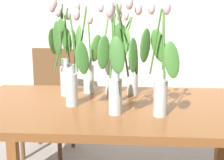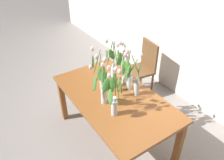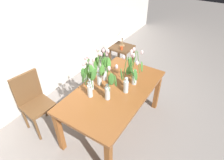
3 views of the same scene
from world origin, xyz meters
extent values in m
cube|color=silver|center=(0.00, 1.51, 1.35)|extent=(9.00, 0.10, 2.70)
cube|color=brown|center=(0.00, 0.00, 0.72)|extent=(1.60, 0.90, 0.04)
cube|color=brown|center=(-0.74, 0.39, 0.35)|extent=(0.07, 0.07, 0.70)
cube|color=brown|center=(0.74, 0.39, 0.35)|extent=(0.07, 0.07, 0.70)
cylinder|color=silver|center=(-0.01, 0.23, 0.83)|extent=(0.07, 0.07, 0.18)
cylinder|color=silver|center=(-0.01, 0.23, 0.94)|extent=(0.04, 0.04, 0.05)
cylinder|color=silver|center=(-0.01, 0.23, 0.80)|extent=(0.06, 0.06, 0.11)
cylinder|color=#56933D|center=(-0.04, 0.20, 1.11)|extent=(0.05, 0.06, 0.33)
ellipsoid|color=silver|center=(-0.07, 0.18, 1.27)|extent=(0.04, 0.04, 0.06)
ellipsoid|color=#4C8E38|center=(-0.05, 0.15, 1.02)|extent=(0.07, 0.06, 0.17)
cylinder|color=#56933D|center=(0.00, 0.20, 1.11)|extent=(0.03, 0.07, 0.34)
ellipsoid|color=silver|center=(0.01, 0.17, 1.29)|extent=(0.04, 0.04, 0.06)
ellipsoid|color=#4C8E38|center=(0.04, 0.16, 1.10)|extent=(0.08, 0.07, 0.17)
cylinder|color=#56933D|center=(0.03, 0.27, 1.08)|extent=(0.09, 0.08, 0.27)
ellipsoid|color=silver|center=(0.08, 0.31, 1.22)|extent=(0.04, 0.04, 0.06)
ellipsoid|color=#4C8E38|center=(0.05, 0.32, 1.04)|extent=(0.09, 0.08, 0.18)
cylinder|color=#56933D|center=(0.01, 0.17, 1.11)|extent=(0.06, 0.11, 0.32)
ellipsoid|color=silver|center=(0.04, 0.12, 1.28)|extent=(0.04, 0.04, 0.06)
ellipsoid|color=#4C8E38|center=(0.06, 0.14, 1.10)|extent=(0.08, 0.07, 0.18)
cylinder|color=silver|center=(0.12, 0.24, 0.83)|extent=(0.07, 0.07, 0.18)
cylinder|color=silver|center=(0.12, 0.24, 0.94)|extent=(0.04, 0.04, 0.05)
cylinder|color=silver|center=(0.12, 0.24, 0.80)|extent=(0.06, 0.06, 0.11)
cylinder|color=#478433|center=(0.08, 0.19, 1.08)|extent=(0.08, 0.10, 0.27)
ellipsoid|color=silver|center=(0.04, 0.14, 1.23)|extent=(0.04, 0.04, 0.06)
ellipsoid|color=#4C8E38|center=(0.07, 0.14, 1.07)|extent=(0.08, 0.08, 0.17)
cylinder|color=#478433|center=(0.05, 0.21, 1.09)|extent=(0.12, 0.05, 0.27)
ellipsoid|color=silver|center=(-0.01, 0.19, 1.23)|extent=(0.04, 0.04, 0.06)
ellipsoid|color=#4C8E38|center=(0.02, 0.17, 1.10)|extent=(0.05, 0.11, 0.18)
cylinder|color=silver|center=(0.04, -0.16, 0.83)|extent=(0.07, 0.07, 0.18)
cylinder|color=silver|center=(0.04, -0.16, 0.94)|extent=(0.04, 0.04, 0.05)
cylinder|color=silver|center=(0.04, -0.16, 0.80)|extent=(0.06, 0.06, 0.11)
cylinder|color=#3D752D|center=(0.10, -0.17, 1.10)|extent=(0.10, 0.01, 0.31)
ellipsoid|color=silver|center=(0.15, -0.17, 1.26)|extent=(0.04, 0.04, 0.06)
ellipsoid|color=#427F33|center=(0.14, -0.14, 1.02)|extent=(0.03, 0.12, 0.18)
cylinder|color=#3D752D|center=(0.03, -0.24, 1.09)|extent=(0.02, 0.13, 0.29)
ellipsoid|color=silver|center=(0.02, -0.30, 1.25)|extent=(0.04, 0.04, 0.06)
ellipsoid|color=#427F33|center=(0.05, -0.28, 1.06)|extent=(0.09, 0.06, 0.18)
cylinder|color=#3D752D|center=(0.02, -0.14, 1.11)|extent=(0.03, 0.04, 0.33)
ellipsoid|color=silver|center=(0.01, -0.13, 1.27)|extent=(0.04, 0.04, 0.06)
ellipsoid|color=#427F33|center=(-0.02, -0.12, 1.05)|extent=(0.08, 0.08, 0.18)
cylinder|color=#3D752D|center=(0.07, -0.19, 1.11)|extent=(0.07, 0.05, 0.34)
ellipsoid|color=silver|center=(0.10, -0.21, 1.28)|extent=(0.04, 0.04, 0.06)
ellipsoid|color=#427F33|center=(0.12, -0.19, 1.04)|extent=(0.06, 0.12, 0.18)
cylinder|color=silver|center=(-0.21, -0.03, 0.83)|extent=(0.07, 0.07, 0.18)
cylinder|color=silver|center=(-0.21, -0.03, 0.94)|extent=(0.04, 0.04, 0.05)
cylinder|color=silver|center=(-0.21, -0.03, 0.80)|extent=(0.06, 0.06, 0.11)
cylinder|color=#3D752D|center=(-0.18, -0.08, 1.09)|extent=(0.06, 0.09, 0.28)
ellipsoid|color=silver|center=(-0.15, -0.13, 1.23)|extent=(0.04, 0.04, 0.06)
ellipsoid|color=#427F33|center=(-0.13, -0.11, 1.02)|extent=(0.09, 0.07, 0.18)
cylinder|color=#3D752D|center=(-0.25, -0.07, 1.11)|extent=(0.07, 0.08, 0.32)
ellipsoid|color=silver|center=(-0.28, -0.11, 1.27)|extent=(0.04, 0.04, 0.06)
ellipsoid|color=#427F33|center=(-0.26, -0.12, 1.12)|extent=(0.07, 0.07, 0.17)
cylinder|color=silver|center=(-0.29, 0.19, 0.83)|extent=(0.07, 0.07, 0.18)
cylinder|color=silver|center=(-0.29, 0.19, 0.94)|extent=(0.04, 0.04, 0.05)
cylinder|color=silver|center=(-0.29, 0.19, 0.80)|extent=(0.06, 0.06, 0.11)
cylinder|color=#3D752D|center=(-0.31, 0.14, 1.12)|extent=(0.04, 0.08, 0.35)
ellipsoid|color=silver|center=(-0.32, 0.11, 1.30)|extent=(0.04, 0.04, 0.06)
ellipsoid|color=#427F33|center=(-0.30, 0.10, 1.13)|extent=(0.11, 0.06, 0.18)
cylinder|color=#3D752D|center=(-0.31, 0.21, 1.09)|extent=(0.04, 0.03, 0.30)
ellipsoid|color=silver|center=(-0.33, 0.22, 1.25)|extent=(0.04, 0.04, 0.06)
ellipsoid|color=#427F33|center=(-0.36, 0.21, 1.07)|extent=(0.06, 0.12, 0.18)
cylinder|color=#3D752D|center=(-0.28, 0.22, 1.08)|extent=(0.02, 0.05, 0.29)
ellipsoid|color=silver|center=(-0.27, 0.24, 1.23)|extent=(0.04, 0.04, 0.06)
ellipsoid|color=#427F33|center=(-0.29, 0.26, 1.07)|extent=(0.09, 0.04, 0.18)
cylinder|color=silver|center=(0.26, -0.18, 0.83)|extent=(0.07, 0.07, 0.18)
cylinder|color=silver|center=(0.26, -0.18, 0.94)|extent=(0.04, 0.04, 0.05)
cylinder|color=silver|center=(0.26, -0.18, 0.80)|extent=(0.06, 0.06, 0.11)
cylinder|color=#478433|center=(0.27, -0.21, 1.10)|extent=(0.02, 0.07, 0.32)
ellipsoid|color=silver|center=(0.27, -0.24, 1.26)|extent=(0.04, 0.04, 0.06)
ellipsoid|color=#4C8E38|center=(0.30, -0.25, 1.03)|extent=(0.10, 0.05, 0.18)
cylinder|color=#478433|center=(0.27, -0.15, 1.10)|extent=(0.02, 0.05, 0.33)
ellipsoid|color=silver|center=(0.27, -0.13, 1.27)|extent=(0.04, 0.04, 0.06)
ellipsoid|color=#4C8E38|center=(0.25, -0.10, 1.08)|extent=(0.11, 0.04, 0.18)
cylinder|color=#478433|center=(0.23, -0.15, 1.10)|extent=(0.05, 0.05, 0.32)
ellipsoid|color=silver|center=(0.21, -0.13, 1.26)|extent=(0.04, 0.04, 0.06)
ellipsoid|color=#4C8E38|center=(0.18, -0.14, 1.08)|extent=(0.07, 0.08, 0.17)
cylinder|color=silver|center=(-0.16, 0.27, 0.83)|extent=(0.07, 0.07, 0.18)
cylinder|color=silver|center=(-0.16, 0.27, 0.94)|extent=(0.04, 0.04, 0.05)
cylinder|color=silver|center=(-0.16, 0.27, 0.80)|extent=(0.06, 0.06, 0.11)
cylinder|color=#478433|center=(-0.15, 0.24, 1.07)|extent=(0.03, 0.05, 0.26)
ellipsoid|color=silver|center=(-0.14, 0.22, 1.20)|extent=(0.04, 0.04, 0.06)
ellipsoid|color=#4C8E38|center=(-0.10, 0.21, 1.03)|extent=(0.10, 0.06, 0.18)
cylinder|color=#478433|center=(-0.19, 0.25, 1.11)|extent=(0.06, 0.04, 0.34)
ellipsoid|color=silver|center=(-0.21, 0.23, 1.28)|extent=(0.04, 0.04, 0.06)
ellipsoid|color=#4C8E38|center=(-0.21, 0.20, 1.09)|extent=(0.07, 0.11, 0.18)
cylinder|color=#478433|center=(-0.19, 0.27, 1.10)|extent=(0.06, 0.01, 0.32)
ellipsoid|color=silver|center=(-0.22, 0.27, 1.26)|extent=(0.04, 0.04, 0.06)
ellipsoid|color=#4C8E38|center=(-0.24, 0.25, 1.05)|extent=(0.05, 0.10, 0.18)
cube|color=brown|center=(-0.62, 0.92, 0.45)|extent=(0.45, 0.45, 0.04)
cylinder|color=brown|center=(-0.48, 0.73, 0.21)|extent=(0.04, 0.04, 0.43)
cylinder|color=brown|center=(-0.82, 0.78, 0.21)|extent=(0.04, 0.04, 0.43)
cylinder|color=brown|center=(-0.43, 1.07, 0.21)|extent=(0.04, 0.04, 0.43)
cylinder|color=brown|center=(-0.77, 1.12, 0.21)|extent=(0.04, 0.04, 0.43)
cube|color=brown|center=(-0.60, 1.10, 0.70)|extent=(0.40, 0.09, 0.46)
camera|label=1|loc=(0.13, -1.67, 1.24)|focal=50.20mm
camera|label=2|loc=(1.69, -1.16, 2.38)|focal=35.38mm
camera|label=3|loc=(-1.73, -1.07, 2.40)|focal=30.47mm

